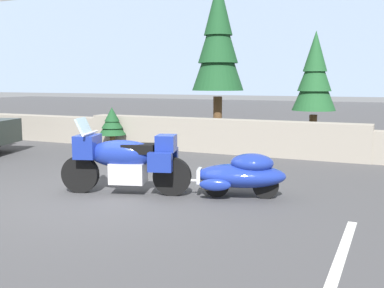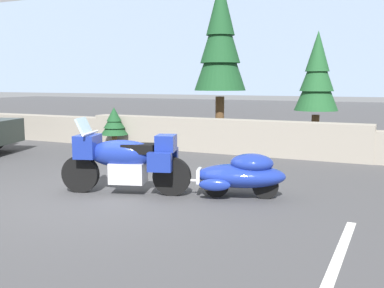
% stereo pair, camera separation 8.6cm
% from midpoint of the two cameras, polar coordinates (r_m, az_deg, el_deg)
% --- Properties ---
extents(ground_plane, '(80.00, 80.00, 0.00)m').
position_cam_midpoint_polar(ground_plane, '(7.95, -11.50, -6.55)').
color(ground_plane, '#424244').
extents(stone_guard_wall, '(24.00, 0.60, 0.93)m').
position_cam_midpoint_polar(stone_guard_wall, '(12.90, 0.05, 1.04)').
color(stone_guard_wall, gray).
rests_on(stone_guard_wall, ground).
extents(distant_ridgeline, '(240.00, 80.00, 16.00)m').
position_cam_midpoint_polar(distant_ridgeline, '(101.97, 22.28, 10.67)').
color(distant_ridgeline, '#7F93AD').
rests_on(distant_ridgeline, ground).
extents(touring_motorcycle, '(2.25, 1.14, 1.33)m').
position_cam_midpoint_polar(touring_motorcycle, '(7.99, -8.71, -1.85)').
color(touring_motorcycle, black).
rests_on(touring_motorcycle, ground).
extents(car_shaped_trailer, '(2.21, 1.11, 0.76)m').
position_cam_midpoint_polar(car_shaped_trailer, '(7.72, 5.93, -3.73)').
color(car_shaped_trailer, black).
rests_on(car_shaped_trailer, ground).
extents(pine_tree_tall, '(1.62, 1.62, 5.13)m').
position_cam_midpoint_polar(pine_tree_tall, '(14.51, 3.13, 12.81)').
color(pine_tree_tall, brown).
rests_on(pine_tree_tall, ground).
extents(pine_tree_secondary, '(1.26, 1.26, 3.41)m').
position_cam_midpoint_polar(pine_tree_secondary, '(13.82, 14.96, 8.32)').
color(pine_tree_secondary, brown).
rests_on(pine_tree_secondary, ground).
extents(pine_sapling_near, '(0.81, 0.81, 1.20)m').
position_cam_midpoint_polar(pine_sapling_near, '(13.63, -10.16, 2.66)').
color(pine_sapling_near, brown).
rests_on(pine_sapling_near, ground).
extents(parking_stripe_marker, '(0.12, 3.60, 0.01)m').
position_cam_midpoint_polar(parking_stripe_marker, '(5.13, 17.14, -14.87)').
color(parking_stripe_marker, silver).
rests_on(parking_stripe_marker, ground).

